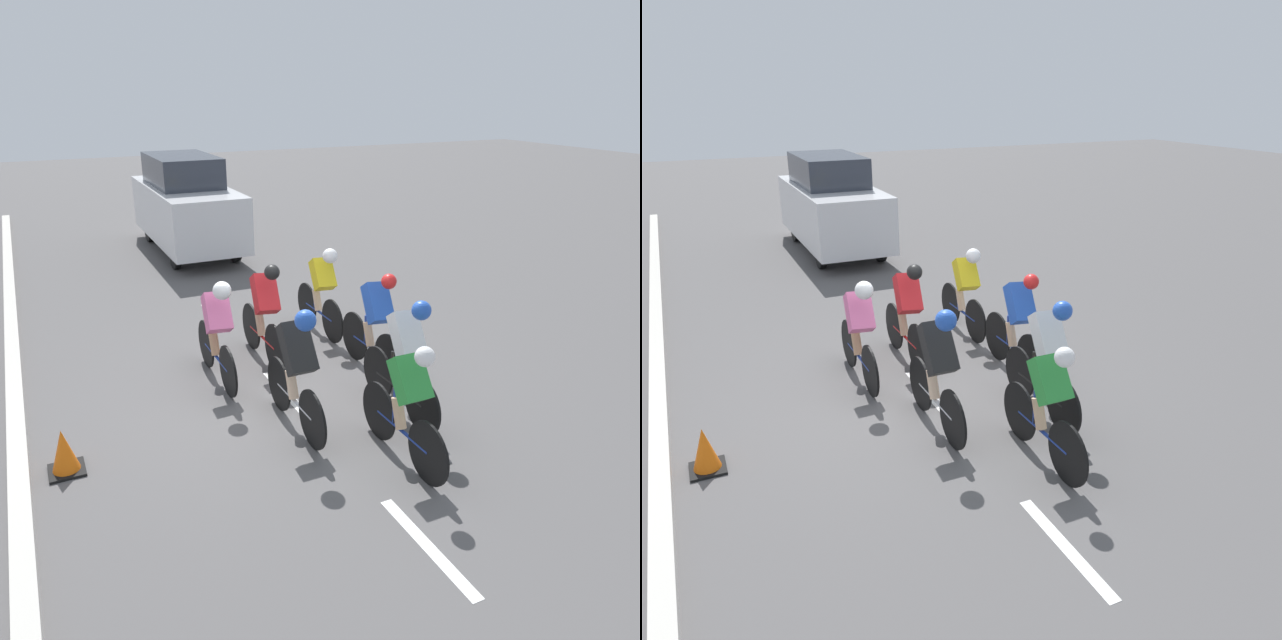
% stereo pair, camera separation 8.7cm
% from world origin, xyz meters
% --- Properties ---
extents(ground_plane, '(60.00, 60.00, 0.00)m').
position_xyz_m(ground_plane, '(0.00, 0.00, 0.00)').
color(ground_plane, '#565454').
extents(lane_stripe_near, '(0.12, 1.40, 0.01)m').
position_xyz_m(lane_stripe_near, '(0.00, 3.27, 0.00)').
color(lane_stripe_near, white).
rests_on(lane_stripe_near, ground).
extents(lane_stripe_mid, '(0.12, 1.40, 0.01)m').
position_xyz_m(lane_stripe_mid, '(0.00, 0.07, 0.00)').
color(lane_stripe_mid, white).
rests_on(lane_stripe_mid, ground).
extents(lane_stripe_far, '(0.12, 1.40, 0.01)m').
position_xyz_m(lane_stripe_far, '(0.00, -3.13, 0.00)').
color(lane_stripe_far, white).
rests_on(lane_stripe_far, ground).
extents(curb, '(0.20, 27.78, 0.14)m').
position_xyz_m(curb, '(3.20, 0.07, 0.07)').
color(curb, beige).
rests_on(curb, ground).
extents(cyclist_pink, '(0.36, 1.70, 1.49)m').
position_xyz_m(cyclist_pink, '(0.67, -0.62, 0.79)').
color(cyclist_pink, black).
rests_on(cyclist_pink, ground).
extents(cyclist_yellow, '(0.35, 1.64, 1.47)m').
position_xyz_m(cyclist_yellow, '(-1.34, -1.62, 0.77)').
color(cyclist_yellow, black).
rests_on(cyclist_yellow, ground).
extents(cyclist_green, '(0.32, 1.63, 1.43)m').
position_xyz_m(cyclist_green, '(-0.54, 2.07, 0.74)').
color(cyclist_green, black).
rests_on(cyclist_green, ground).
extents(cyclist_red, '(0.37, 1.68, 1.52)m').
position_xyz_m(cyclist_red, '(-0.13, -0.99, 0.79)').
color(cyclist_red, black).
rests_on(cyclist_red, ground).
extents(cyclist_blue, '(0.37, 1.67, 1.51)m').
position_xyz_m(cyclist_blue, '(-1.36, 0.02, 0.77)').
color(cyclist_blue, black).
rests_on(cyclist_blue, ground).
extents(cyclist_white, '(0.35, 1.68, 1.56)m').
position_xyz_m(cyclist_white, '(-1.05, 1.23, 0.82)').
color(cyclist_white, black).
rests_on(cyclist_white, ground).
extents(cyclist_black, '(0.32, 1.65, 1.57)m').
position_xyz_m(cyclist_black, '(0.23, 0.98, 0.83)').
color(cyclist_black, black).
rests_on(cyclist_black, ground).
extents(support_car, '(1.70, 4.50, 2.24)m').
position_xyz_m(support_car, '(-0.79, -7.86, 1.12)').
color(support_car, black).
rests_on(support_car, ground).
extents(traffic_cone, '(0.36, 0.36, 0.49)m').
position_xyz_m(traffic_cone, '(2.75, 0.70, 0.24)').
color(traffic_cone, black).
rests_on(traffic_cone, ground).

